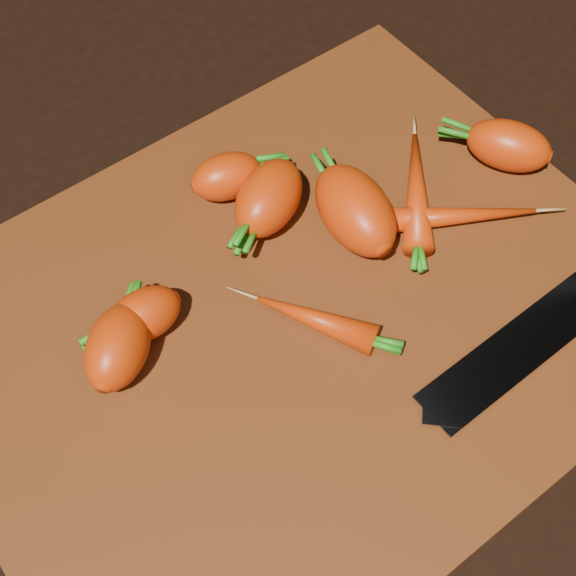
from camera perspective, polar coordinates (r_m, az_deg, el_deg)
ground at (r=0.59m, az=0.59°, el=-2.48°), size 2.00×2.00×0.01m
cutting_board at (r=0.58m, az=0.60°, el=-1.94°), size 0.50×0.40×0.01m
carrot_0 at (r=0.55m, az=-12.01°, el=-4.11°), size 0.08×0.07×0.04m
carrot_1 at (r=0.56m, az=-10.17°, el=-1.87°), size 0.06×0.04×0.04m
carrot_2 at (r=0.60m, az=4.79°, el=5.54°), size 0.06×0.09×0.05m
carrot_3 at (r=0.61m, az=-1.38°, el=6.43°), size 0.08×0.07×0.05m
carrot_4 at (r=0.63m, az=-4.38°, el=7.91°), size 0.06×0.05×0.04m
carrot_5 at (r=0.67m, az=15.42°, el=9.74°), size 0.07×0.08×0.04m
carrot_6 at (r=0.63m, az=9.12°, el=6.93°), size 0.09×0.10×0.02m
carrot_7 at (r=0.62m, az=11.48°, el=5.02°), size 0.12×0.09×0.02m
carrot_8 at (r=0.56m, az=1.94°, el=-2.24°), size 0.06×0.09×0.02m
knife at (r=0.59m, az=18.54°, el=-2.12°), size 0.33×0.04×0.02m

